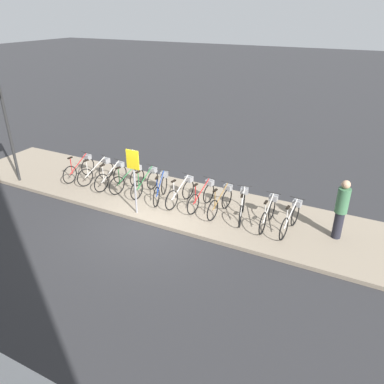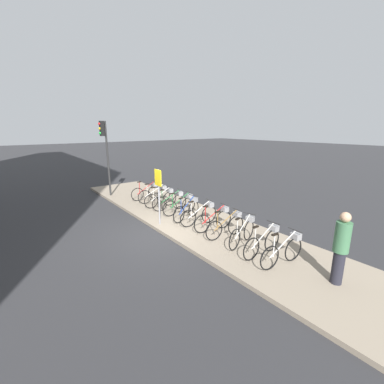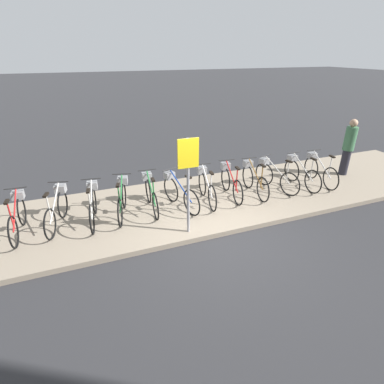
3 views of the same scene
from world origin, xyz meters
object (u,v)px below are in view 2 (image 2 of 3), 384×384
Objects in this scene: parked_bicycle_3 at (171,201)px; parked_bicycle_1 at (156,194)px; parked_bicycle_2 at (162,198)px; parked_bicycle_7 at (215,219)px; parked_bicycle_4 at (181,204)px; sign_post at (158,188)px; parked_bicycle_8 at (227,225)px; parked_bicycle_0 at (148,191)px; traffic_light at (105,143)px; parked_bicycle_10 at (264,241)px; parked_bicycle_11 at (285,249)px; parked_bicycle_5 at (188,209)px; parked_bicycle_9 at (244,231)px; pedestrian at (341,247)px; parked_bicycle_6 at (201,213)px.

parked_bicycle_1 is at bearing 178.78° from parked_bicycle_3.
parked_bicycle_2 and parked_bicycle_7 have the same top height.
sign_post is (0.50, -1.36, 1.01)m from parked_bicycle_4.
parked_bicycle_4 and parked_bicycle_7 have the same top height.
parked_bicycle_1 is at bearing 178.77° from parked_bicycle_8.
parked_bicycle_0 and parked_bicycle_2 have the same top height.
parked_bicycle_10 is at bearing 7.58° from traffic_light.
parked_bicycle_0 is at bearing -178.93° from parked_bicycle_4.
parked_bicycle_4 is at bearing 15.96° from traffic_light.
parked_bicycle_3 is (0.68, 0.06, 0.00)m from parked_bicycle_2.
parked_bicycle_11 is (0.68, -0.02, 0.00)m from parked_bicycle_10.
parked_bicycle_5 is (2.08, -0.04, 0.00)m from parked_bicycle_2.
parked_bicycle_4 is at bearing 178.56° from parked_bicycle_9.
parked_bicycle_9 is at bearing 175.26° from parked_bicycle_10.
pedestrian is at bearing 0.82° from parked_bicycle_3.
parked_bicycle_1 is 0.73× the size of sign_post.
parked_bicycle_4 is 1.00× the size of parked_bicycle_8.
parked_bicycle_10 is at bearing -1.33° from parked_bicycle_1.
parked_bicycle_7 is (3.60, 0.06, 0.00)m from parked_bicycle_2.
parked_bicycle_3 is at bearing 18.02° from traffic_light.
parked_bicycle_8 is 0.69m from parked_bicycle_9.
parked_bicycle_3 is 5.82m from parked_bicycle_11.
parked_bicycle_0 is 1.03× the size of parked_bicycle_1.
parked_bicycle_10 is (7.38, -0.11, 0.00)m from parked_bicycle_0.
parked_bicycle_5 is 0.98× the size of parked_bicycle_6.
sign_post is (-0.19, -1.21, 1.01)m from parked_bicycle_5.
parked_bicycle_4 is at bearing 0.19° from parked_bicycle_1.
traffic_light reaches higher than parked_bicycle_5.
parked_bicycle_8 is 8.26m from traffic_light.
parked_bicycle_8 is 0.41× the size of traffic_light.
parked_bicycle_0 is at bearing 159.29° from sign_post.
parked_bicycle_0 and parked_bicycle_1 have the same top height.
parked_bicycle_9 is 2.84m from pedestrian.
parked_bicycle_11 is at bearing -169.04° from pedestrian.
parked_bicycle_1 is 8.54m from pedestrian.
parked_bicycle_8 is at bearing 27.47° from sign_post.
parked_bicycle_5 is 0.77m from parked_bicycle_6.
parked_bicycle_8 is at bearing -2.29° from parked_bicycle_4.
parked_bicycle_9 is at bearing -0.83° from parked_bicycle_1.
parked_bicycle_5 is at bearing -176.13° from parked_bicycle_7.
parked_bicycle_3 is at bearing -1.22° from parked_bicycle_1.
parked_bicycle_0 is at bearing 179.69° from parked_bicycle_9.
parked_bicycle_2 and parked_bicycle_3 have the same top height.
parked_bicycle_1 is 4.36m from parked_bicycle_7.
parked_bicycle_0 is 3.64m from parked_bicycle_5.
parked_bicycle_10 is at bearing -1.14° from parked_bicycle_6.
traffic_light is at bearing -167.32° from parked_bicycle_5.
pedestrian is at bearing 0.47° from parked_bicycle_1.
sign_post is at bearing -165.66° from parked_bicycle_11.
parked_bicycle_11 is 0.41× the size of traffic_light.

